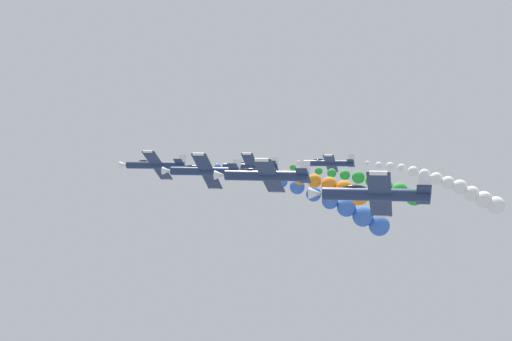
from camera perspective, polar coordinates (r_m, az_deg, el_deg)
The scene contains 10 objects.
airplane_lead at distance 105.90m, azimuth -8.30°, elevation 0.45°, with size 8.51×10.35×5.00m.
smoke_trail_lead at distance 102.26m, azimuth 6.46°, elevation -2.79°, with size 5.69×27.75×10.55m.
airplane_left_inner at distance 90.23m, azimuth -4.32°, elevation -0.04°, with size 8.33×10.35×5.33m.
smoke_trail_left_inner at distance 86.29m, azimuth 6.23°, elevation -1.32°, with size 3.06×14.61×4.29m.
airplane_right_inner at distance 115.13m, azimuth -0.58°, elevation 0.32°, with size 8.40×10.35×5.20m.
smoke_trail_right_inner at distance 109.68m, azimuth 10.20°, elevation -1.24°, with size 6.32×21.14×5.89m.
airplane_left_outer at distance 74.75m, azimuth 0.70°, elevation -0.40°, with size 8.81×10.35×4.38m.
airplane_right_outer at distance 127.27m, azimuth 5.86°, elevation 0.61°, with size 9.04×10.35×3.81m.
smoke_trail_right_outer at distance 126.05m, azimuth 16.47°, elevation -1.57°, with size 3.86×23.81×8.89m.
airplane_trailing at distance 60.33m, azimuth 9.53°, elevation -1.91°, with size 8.62×10.35×4.79m.
Camera 1 is at (-93.15, -20.24, 82.97)m, focal length 49.08 mm.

